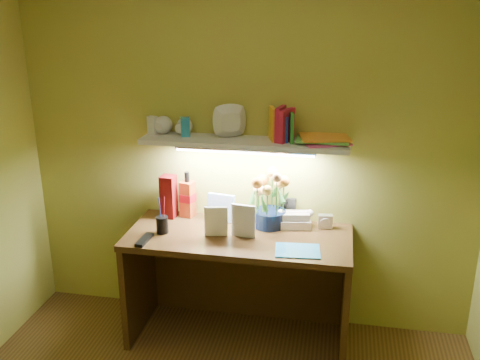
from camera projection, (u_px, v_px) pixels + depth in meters
The scene contains 13 objects.
desk at pixel (239, 287), 3.46m from camera, with size 1.40×0.60×0.75m, color #38210F.
flower_bouquet at pixel (270, 199), 3.41m from camera, with size 0.23×0.23×0.37m, color black, non-canonical shape.
telephone at pixel (295, 218), 3.44m from camera, with size 0.19×0.14×0.12m, color #F0DBC8, non-canonical shape.
desk_clock at pixel (325, 221), 3.42m from camera, with size 0.09×0.05×0.09m, color #BCBDC1.
whisky_bottle at pixel (188, 194), 3.57m from camera, with size 0.08×0.08×0.31m, color #B5401A, non-canonical shape.
whisky_box at pixel (169, 197), 3.56m from camera, with size 0.09×0.09×0.29m, color #5D0A0C.
pen_cup at pixel (162, 219), 3.33m from camera, with size 0.08×0.08×0.18m, color black.
art_card at pixel (221, 208), 3.52m from camera, with size 0.18×0.04×0.18m, color white, non-canonical shape.
tv_remote at pixel (144, 240), 3.24m from camera, with size 0.05×0.18×0.02m, color black.
blue_folder at pixel (298, 251), 3.12m from camera, with size 0.26×0.19×0.01m, color #2384C3.
desk_book_a at pixel (204, 221), 3.29m from camera, with size 0.14×0.02×0.19m, color white.
desk_book_b at pixel (231, 219), 3.30m from camera, with size 0.16×0.02×0.21m, color silver.
wall_shelf at pixel (246, 137), 3.31m from camera, with size 1.31×0.30×0.24m.
Camera 1 is at (0.58, -1.79, 2.16)m, focal length 40.00 mm.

